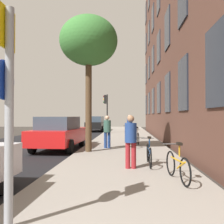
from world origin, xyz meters
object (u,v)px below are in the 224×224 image
(traffic_light, at_px, (106,106))
(bicycle_0, at_px, (177,166))
(bicycle_3, at_px, (137,137))
(tree_near, at_px, (89,42))
(pedestrian_0, at_px, (131,138))
(sign_post, at_px, (8,96))
(bicycle_1, at_px, (149,154))
(bicycle_2, at_px, (135,140))
(pedestrian_2, at_px, (130,125))
(pedestrian_1, at_px, (107,129))
(car_2, at_px, (96,124))
(bicycle_5, at_px, (127,132))
(car_1, at_px, (59,133))
(bicycle_4, at_px, (127,134))

(traffic_light, relative_size, bicycle_0, 2.20)
(bicycle_0, relative_size, bicycle_3, 0.95)
(tree_near, height_order, pedestrian_0, tree_near)
(sign_post, bearing_deg, bicycle_1, 61.56)
(bicycle_2, relative_size, pedestrian_2, 1.01)
(bicycle_3, bearing_deg, pedestrian_1, -128.32)
(bicycle_0, height_order, pedestrian_2, pedestrian_2)
(traffic_light, xyz_separation_m, car_2, (-1.39, 3.69, -1.70))
(tree_near, height_order, bicycle_2, tree_near)
(bicycle_2, bearing_deg, pedestrian_1, -162.30)
(bicycle_1, xyz_separation_m, bicycle_5, (-0.64, 9.53, 0.02))
(bicycle_2, bearing_deg, bicycle_0, -82.67)
(bicycle_3, distance_m, bicycle_5, 3.73)
(bicycle_5, height_order, car_2, car_2)
(pedestrian_2, relative_size, car_1, 0.38)
(traffic_light, height_order, bicycle_2, traffic_light)
(bicycle_3, height_order, car_2, car_2)
(car_2, bearing_deg, bicycle_0, -77.29)
(traffic_light, relative_size, pedestrian_2, 2.17)
(sign_post, xyz_separation_m, pedestrian_2, (1.87, 13.06, -0.89))
(tree_near, bearing_deg, bicycle_2, 37.83)
(pedestrian_0, distance_m, car_2, 18.88)
(bicycle_0, xyz_separation_m, bicycle_4, (-1.16, 9.53, 0.03))
(tree_near, relative_size, pedestrian_0, 3.79)
(pedestrian_0, relative_size, pedestrian_1, 1.00)
(pedestrian_1, bearing_deg, bicycle_2, 17.70)
(bicycle_0, bearing_deg, bicycle_3, 94.72)
(bicycle_0, bearing_deg, car_1, 127.88)
(bicycle_4, bearing_deg, car_2, 107.80)
(bicycle_2, height_order, pedestrian_2, pedestrian_2)
(bicycle_3, distance_m, pedestrian_1, 2.49)
(bicycle_3, bearing_deg, bicycle_5, 97.90)
(sign_post, bearing_deg, bicycle_2, 76.60)
(bicycle_3, height_order, bicycle_4, bicycle_4)
(sign_post, relative_size, pedestrian_0, 1.98)
(pedestrian_2, bearing_deg, bicycle_1, -86.76)
(tree_near, bearing_deg, pedestrian_0, -61.43)
(bicycle_0, height_order, pedestrian_1, pedestrian_1)
(bicycle_1, bearing_deg, car_2, 102.41)
(traffic_light, bearing_deg, pedestrian_2, -69.79)
(bicycle_0, height_order, bicycle_3, bicycle_3)
(car_1, bearing_deg, car_2, 89.91)
(bicycle_3, xyz_separation_m, car_2, (-3.85, 12.22, 0.35))
(bicycle_3, relative_size, pedestrian_1, 1.08)
(traffic_light, relative_size, bicycle_2, 2.16)
(traffic_light, height_order, bicycle_0, traffic_light)
(sign_post, distance_m, bicycle_1, 5.17)
(bicycle_0, xyz_separation_m, pedestrian_0, (-1.09, 1.28, 0.53))
(traffic_light, xyz_separation_m, bicycle_1, (2.58, -14.37, -2.07))
(bicycle_3, bearing_deg, bicycle_4, 105.67)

